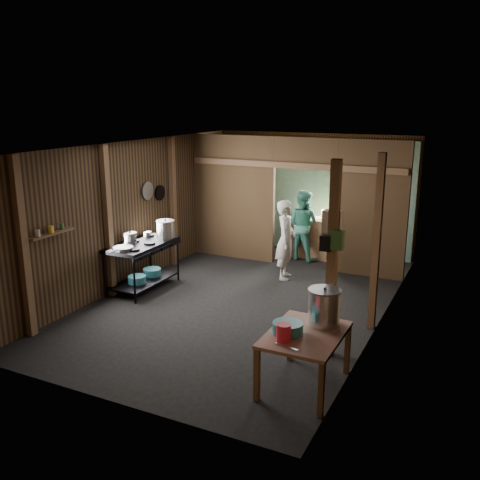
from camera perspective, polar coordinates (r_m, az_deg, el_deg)
The scene contains 42 objects.
floor at distance 9.09m, azimuth 0.56°, elevation -6.42°, with size 4.50×7.00×0.00m, color black.
ceiling at distance 8.50m, azimuth 0.60°, elevation 10.14°, with size 4.50×7.00×0.00m, color #383737.
wall_back at distance 11.90m, azimuth 7.87°, elevation 5.05°, with size 4.50×0.00×2.60m, color #513A20.
wall_front at distance 5.87m, azimuth -14.34°, elevation -5.56°, with size 4.50×0.00×2.60m, color #513A20.
wall_left at distance 9.86m, azimuth -11.33°, elevation 2.87°, with size 0.00×7.00×2.60m, color #513A20.
wall_right at distance 8.03m, azimuth 15.23°, elevation -0.10°, with size 0.00×7.00×2.60m, color #513A20.
partition_left at distance 11.21m, azimuth -0.71°, elevation 4.59°, with size 1.85×0.10×2.60m, color brown.
partition_right at distance 10.26m, azimuth 13.94°, elevation 3.18°, with size 1.35×0.10×2.60m, color brown.
partition_header at distance 10.46m, azimuth 7.10°, elevation 9.27°, with size 1.30×0.10×0.60m, color brown.
turquoise_panel at distance 11.85m, azimuth 7.77°, elevation 4.77°, with size 4.40×0.06×2.50m, color #6EA7A6.
back_counter at distance 11.48m, azimuth 8.27°, elevation 0.21°, with size 1.20×0.50×0.85m, color brown.
wall_clock at distance 11.64m, azimuth 8.99°, elevation 7.78°, with size 0.20×0.20×0.03m, color beige.
post_left_a at distance 7.96m, azimuth -22.24°, elevation -0.83°, with size 0.10×0.12×2.60m, color brown.
post_left_b at distance 9.21m, azimuth -13.97°, elevation 1.87°, with size 0.10×0.12×2.60m, color brown.
post_left_c at distance 10.78m, azimuth -7.19°, elevation 4.06°, with size 0.10×0.12×2.60m, color brown.
post_right at distance 7.85m, azimuth 14.45°, elevation -0.38°, with size 0.10×0.12×2.60m, color brown.
post_free at distance 6.89m, azimuth 9.86°, elevation -2.24°, with size 0.12×0.12×2.60m, color brown.
cross_beam at distance 10.53m, azimuth 5.67°, elevation 7.98°, with size 4.40×0.12×0.12m, color brown.
pan_lid_big at distance 10.09m, azimuth -9.88°, elevation 5.23°, with size 0.34×0.34×0.03m, color slate.
pan_lid_small at distance 10.42m, azimuth -8.57°, elevation 5.04°, with size 0.30×0.30×0.03m, color black.
wall_shelf at distance 8.24m, azimuth -19.61°, elevation 0.65°, with size 0.14×0.80×0.03m, color brown.
jar_white at distance 8.06m, azimuth -20.90°, elevation 0.70°, with size 0.07×0.07×0.10m, color beige.
jar_yellow at distance 8.23m, azimuth -19.65°, elevation 1.09°, with size 0.08×0.08×0.10m, color yellow.
jar_green at distance 8.38m, azimuth -18.59°, elevation 1.42°, with size 0.06×0.06×0.10m, color #326C30.
bag_white at distance 6.86m, azimuth 9.83°, elevation 1.83°, with size 0.22×0.15×0.32m, color beige.
bag_green at distance 6.74m, azimuth 10.40°, elevation -0.01°, with size 0.16×0.12×0.24m, color #326C30.
bag_black at distance 6.77m, azimuth 9.20°, elevation -0.32°, with size 0.14×0.10×0.20m, color black.
gas_range at distance 9.63m, azimuth -10.39°, elevation -2.75°, with size 0.74×1.45×0.85m, color black, non-canonical shape.
prep_table at distance 6.45m, azimuth 6.93°, elevation -12.62°, with size 0.83×1.15×0.68m, color #A3715F, non-canonical shape.
stove_pot_large at distance 9.78m, azimuth -7.99°, elevation 1.13°, with size 0.33×0.33×0.34m, color silver, non-canonical shape.
stove_pot_med at distance 9.51m, azimuth -11.70°, elevation 0.17°, with size 0.24×0.24×0.21m, color silver, non-canonical shape.
stove_saucepan at distance 9.92m, azimuth -9.91°, elevation 0.62°, with size 0.14×0.14×0.09m, color silver.
frying_pan at distance 9.12m, azimuth -12.39°, elevation -0.88°, with size 0.33×0.55×0.08m, color slate, non-canonical shape.
blue_tub_front at distance 9.55m, azimuth -10.99°, elevation -4.17°, with size 0.32×0.32×0.13m, color teal.
blue_tub_back at distance 9.90m, azimuth -9.41°, elevation -3.41°, with size 0.33×0.33×0.13m, color teal.
stock_pot at distance 6.47m, azimuth 9.02°, elevation -7.20°, with size 0.40×0.40×0.47m, color silver, non-canonical shape.
wash_basin at distance 6.24m, azimuth 5.14°, elevation -9.39°, with size 0.36×0.36×0.13m, color teal.
pink_bucket at distance 6.05m, azimuth 4.70°, elevation -9.87°, with size 0.17×0.17×0.20m, color #FD2338.
knife at distance 5.95m, azimuth 4.97°, elevation -11.32°, with size 0.30×0.04×0.01m, color silver.
yellow_tub at distance 11.29m, azimuth 9.61°, elevation 2.64°, with size 0.36×0.36×0.20m, color yellow.
cook at distance 9.97m, azimuth 4.93°, elevation 0.01°, with size 0.55×0.36×1.51m, color beige.
worker_back at distance 11.22m, azimuth 6.71°, elevation 1.59°, with size 0.72×0.56×1.49m, color teal.
Camera 1 is at (3.64, -7.65, 3.31)m, focal length 39.75 mm.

